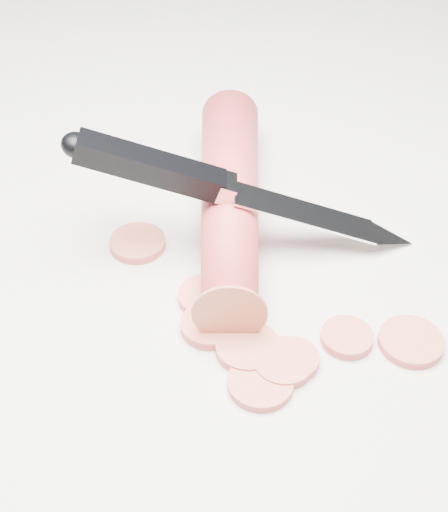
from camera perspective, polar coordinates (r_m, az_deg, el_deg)
name	(u,v)px	position (r m, az deg, el deg)	size (l,w,h in m)	color
ground	(239,252)	(0.48, 1.24, 0.34)	(2.40, 2.40, 0.00)	silver
carrot	(230,198)	(0.49, 0.47, 4.66)	(0.04, 0.04, 0.21)	red
carrot_slice_0	(260,383)	(0.40, 2.94, -10.10)	(0.04, 0.04, 0.01)	#CC5A3F
carrot_slice_1	(210,325)	(0.43, -1.15, -5.56)	(0.04, 0.04, 0.01)	#CC5A3F
carrot_slice_2	(206,296)	(0.44, -1.47, -3.25)	(0.03, 0.03, 0.01)	#CC5A3F
carrot_slice_3	(283,363)	(0.41, 4.76, -8.50)	(0.03, 0.03, 0.01)	#CC5A3F
carrot_slice_4	(347,337)	(0.43, 9.79, -6.44)	(0.03, 0.03, 0.01)	#CC5A3F
carrot_slice_5	(138,243)	(0.48, -6.93, 1.04)	(0.04, 0.04, 0.01)	#CC5A3F
carrot_slice_6	(293,359)	(0.41, 5.58, -8.22)	(0.03, 0.03, 0.01)	#CC5A3F
carrot_slice_7	(248,347)	(0.42, 1.90, -7.32)	(0.04, 0.04, 0.01)	#CC5A3F
carrot_slice_8	(411,342)	(0.43, 14.72, -6.63)	(0.04, 0.04, 0.01)	#CC5A3F
kitchen_knife	(246,190)	(0.46, 1.80, 5.31)	(0.23, 0.09, 0.09)	silver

